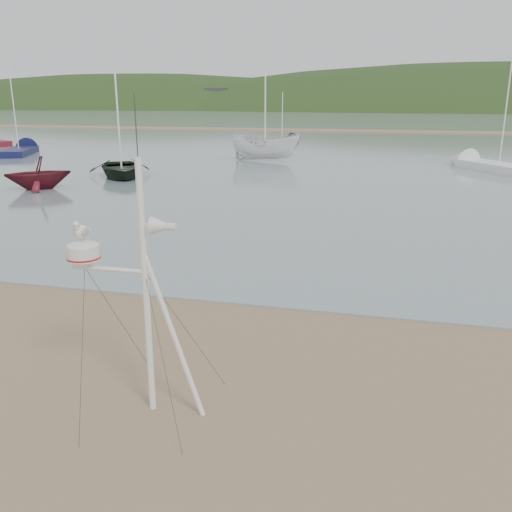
% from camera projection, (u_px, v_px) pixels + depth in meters
% --- Properties ---
extents(ground, '(560.00, 560.00, 0.00)m').
position_uv_depth(ground, '(118.00, 391.00, 8.49)').
color(ground, '#806549').
rests_on(ground, ground).
extents(water, '(560.00, 256.00, 0.04)m').
position_uv_depth(water, '(379.00, 117.00, 131.35)').
color(water, gray).
rests_on(water, ground).
extents(sandbar, '(560.00, 7.00, 0.07)m').
position_uv_depth(sandbar, '(365.00, 131.00, 73.62)').
color(sandbar, '#806549').
rests_on(sandbar, water).
extents(hill_ridge, '(620.00, 180.00, 80.00)m').
position_uv_depth(hill_ridge, '(429.00, 157.00, 228.43)').
color(hill_ridge, '#1E3315').
rests_on(hill_ridge, ground).
extents(far_cottages, '(294.40, 6.30, 8.00)m').
position_uv_depth(far_cottages, '(395.00, 99.00, 189.10)').
color(far_cottages, beige).
rests_on(far_cottages, ground).
extents(mast_rig, '(1.99, 2.12, 4.48)m').
position_uv_depth(mast_rig, '(144.00, 342.00, 7.69)').
color(mast_rig, white).
rests_on(mast_rig, ground).
extents(boat_dark, '(3.58, 2.74, 4.99)m').
position_uv_depth(boat_dark, '(119.00, 133.00, 30.41)').
color(boat_dark, black).
rests_on(boat_dark, water).
extents(boat_red, '(2.98, 3.09, 3.10)m').
position_uv_depth(boat_red, '(36.00, 158.00, 26.60)').
color(boat_red, maroon).
rests_on(boat_red, water).
extents(boat_white, '(2.16, 2.12, 5.18)m').
position_uv_depth(boat_white, '(265.00, 124.00, 38.28)').
color(boat_white, white).
rests_on(boat_white, water).
extents(sailboat_dark_mid, '(3.25, 5.39, 5.34)m').
position_uv_depth(sailboat_dark_mid, '(289.00, 139.00, 55.95)').
color(sailboat_dark_mid, black).
rests_on(sailboat_dark_mid, ground).
extents(sailboat_blue_near, '(4.68, 7.66, 7.49)m').
position_uv_depth(sailboat_blue_near, '(25.00, 149.00, 45.20)').
color(sailboat_blue_near, '#121540').
rests_on(sailboat_blue_near, ground).
extents(sailboat_white_near, '(5.76, 7.55, 7.68)m').
position_uv_depth(sailboat_white_near, '(475.00, 164.00, 35.28)').
color(sailboat_white_near, white).
rests_on(sailboat_white_near, ground).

